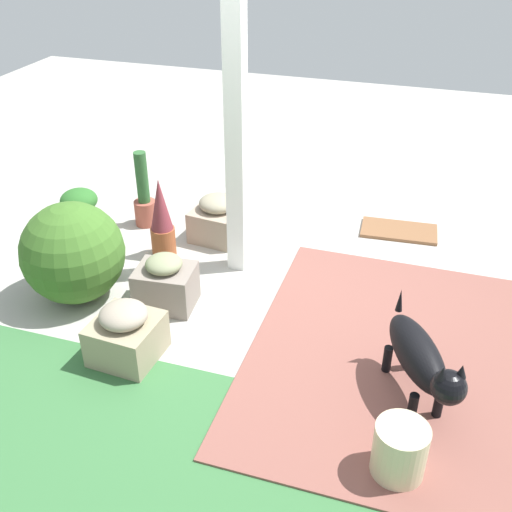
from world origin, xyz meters
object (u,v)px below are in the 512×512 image
Objects in this scene: round_shrub at (73,253)px; stone_planter_far at (126,334)px; terracotta_pot_tall at (144,199)px; stone_planter_mid at (166,283)px; porch_pillar at (236,135)px; terracotta_pot_broad at (80,207)px; doormat at (399,231)px; terracotta_pot_spiky at (162,220)px; dog at (421,359)px; ceramic_urn at (400,451)px; stone_planter_nearest at (218,218)px.

stone_planter_far is at bearing 143.16° from round_shrub.
terracotta_pot_tall is at bearing -88.53° from round_shrub.
porch_pillar is at bearing -115.99° from stone_planter_mid.
terracotta_pot_tall is 1.76× the size of terracotta_pot_broad.
stone_planter_far is 0.63× the size of terracotta_pot_tall.
stone_planter_far reaches higher than terracotta_pot_broad.
stone_planter_far is 0.66× the size of doormat.
terracotta_pot_spiky reaches higher than doormat.
terracotta_pot_tall is 1.01× the size of terracotta_pot_spiky.
doormat is at bearing -81.35° from dog.
round_shrub is at bearing -20.34° from ceramic_urn.
stone_planter_mid is 0.74m from terracotta_pot_spiky.
stone_planter_nearest is at bearing -39.55° from dog.
round_shrub is 2.69m from ceramic_urn.
stone_planter_nearest is at bearing -49.18° from ceramic_urn.
porch_pillar is 5.64× the size of terracotta_pot_broad.
terracotta_pot_spiky reaches higher than stone_planter_mid.
stone_planter_mid is at bearing 64.01° from porch_pillar.
dog is at bearing 140.45° from stone_planter_nearest.
porch_pillar reaches higher than stone_planter_nearest.
ceramic_urn is 2.70m from doormat.
dog is at bearing 166.19° from stone_planter_mid.
ceramic_urn is (-1.49, 1.71, -0.97)m from porch_pillar.
round_shrub is (0.69, -0.52, 0.20)m from stone_planter_far.
stone_planter_mid is 1.92m from dog.
stone_planter_nearest is at bearing 177.88° from terracotta_pot_tall.
terracotta_pot_spiky is (-0.39, 0.45, 0.08)m from terracotta_pot_tall.
terracotta_pot_tall is at bearing -48.93° from terracotta_pot_spiky.
ceramic_urn is (-2.51, 0.93, -0.22)m from round_shrub.
round_shrub is 1.08× the size of terracotta_pot_tall.
ceramic_urn is (-3.04, 1.85, -0.07)m from terracotta_pot_broad.
terracotta_pot_tall is 0.88× the size of dog.
ceramic_urn is (0.04, 0.57, -0.17)m from dog.
terracotta_pot_broad is (1.22, 0.26, 0.05)m from stone_planter_nearest.
stone_planter_mid is 0.59× the size of round_shrub.
dog is at bearing 143.34° from porch_pillar.
porch_pillar reaches higher than terracotta_pot_broad.
porch_pillar is 5.01× the size of stone_planter_mid.
porch_pillar reaches higher than round_shrub.
stone_planter_far is at bearing -12.84° from ceramic_urn.
ceramic_urn reaches higher than doormat.
terracotta_pot_spiky is (-0.36, -0.75, -0.05)m from round_shrub.
ceramic_urn is (-1.82, 1.03, -0.03)m from stone_planter_mid.
porch_pillar is 2.96× the size of round_shrub.
terracotta_pot_spiky is (0.33, -1.26, 0.15)m from stone_planter_far.
dog reaches higher than stone_planter_far.
dog reaches higher than stone_planter_nearest.
terracotta_pot_tall is 2.34m from doormat.
stone_planter_mid is at bearing 47.01° from doormat.
terracotta_pot_broad is (0.53, -0.92, -0.15)m from round_shrub.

